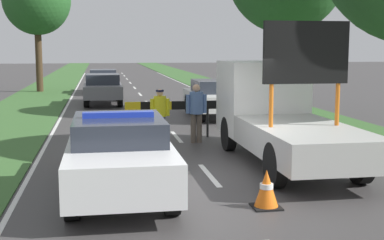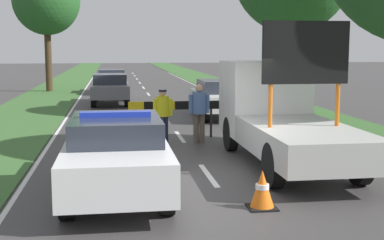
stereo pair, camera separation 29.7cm
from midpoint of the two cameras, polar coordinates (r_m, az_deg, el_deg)
ground_plane at (r=11.45m, az=2.61°, el=-6.04°), size 160.00×160.00×0.00m
lane_markings at (r=26.29m, az=-3.67°, el=1.84°), size 7.73×62.15×0.01m
grass_verge_left at (r=31.22m, az=-14.66°, el=2.57°), size 3.30×120.00×0.03m
grass_verge_right at (r=31.97m, az=5.61°, el=2.90°), size 3.30×120.00×0.03m
police_car at (r=10.13m, az=-7.25°, el=-3.43°), size 1.85×4.90×1.56m
work_truck at (r=13.13m, az=9.83°, el=0.72°), size 2.02×6.07×3.27m
road_barrier at (r=16.08m, az=-1.33°, el=1.31°), size 2.78×0.08×1.11m
police_officer at (r=15.23m, az=-2.58°, el=0.96°), size 0.56×0.35×1.55m
pedestrian_civilian at (r=15.26m, az=1.32°, el=1.23°), size 0.60×0.38×1.68m
traffic_cone_near_police at (r=9.27m, az=8.42°, el=-7.34°), size 0.48×0.48×0.67m
traffic_cone_centre_front at (r=15.04m, az=-7.19°, el=-1.34°), size 0.53×0.53×0.73m
traffic_cone_near_truck at (r=13.21m, az=-11.94°, el=-2.95°), size 0.45×0.45×0.63m
queued_car_van_white at (r=21.00m, az=3.59°, el=2.46°), size 1.94×4.46×1.45m
queued_car_suv_grey at (r=25.97m, az=-8.39°, el=3.41°), size 1.75×4.29×1.45m
queued_car_sedan_silver at (r=32.41m, az=-8.29°, el=4.23°), size 1.71×4.16×1.40m
roadside_tree_near_left at (r=33.98m, az=-15.04°, el=12.25°), size 4.03×4.03×7.66m
utility_pole at (r=23.93m, az=10.67°, el=10.33°), size 1.20×0.20×7.45m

